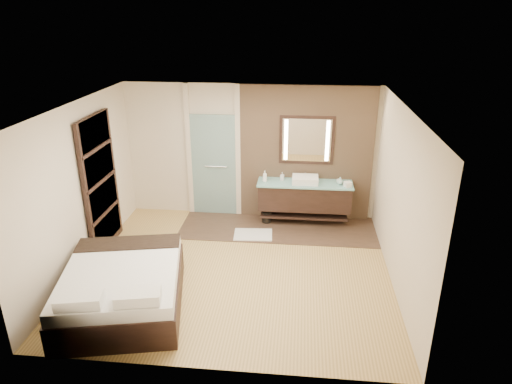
# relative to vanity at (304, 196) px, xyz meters

# --- Properties ---
(floor) EXTENTS (5.00, 5.00, 0.00)m
(floor) POSITION_rel_vanity_xyz_m (-1.10, -1.92, -0.58)
(floor) COLOR #A07C43
(floor) RESTS_ON ground
(tile_strip) EXTENTS (3.80, 1.30, 0.01)m
(tile_strip) POSITION_rel_vanity_xyz_m (-0.50, -0.32, -0.57)
(tile_strip) COLOR #3C2B20
(tile_strip) RESTS_ON floor
(stone_wall) EXTENTS (2.60, 0.08, 2.70)m
(stone_wall) POSITION_rel_vanity_xyz_m (0.00, 0.29, 0.77)
(stone_wall) COLOR #A07A5B
(stone_wall) RESTS_ON floor
(vanity) EXTENTS (1.85, 0.55, 0.88)m
(vanity) POSITION_rel_vanity_xyz_m (0.00, 0.00, 0.00)
(vanity) COLOR black
(vanity) RESTS_ON stone_wall
(mirror_unit) EXTENTS (1.06, 0.04, 0.96)m
(mirror_unit) POSITION_rel_vanity_xyz_m (0.00, 0.24, 1.07)
(mirror_unit) COLOR black
(mirror_unit) RESTS_ON stone_wall
(frosted_door) EXTENTS (1.10, 0.12, 2.70)m
(frosted_door) POSITION_rel_vanity_xyz_m (-1.85, 0.28, 0.56)
(frosted_door) COLOR #B8E9E8
(frosted_door) RESTS_ON floor
(shoji_partition) EXTENTS (0.06, 1.20, 2.40)m
(shoji_partition) POSITION_rel_vanity_xyz_m (-3.53, -1.32, 0.63)
(shoji_partition) COLOR black
(shoji_partition) RESTS_ON floor
(bed) EXTENTS (1.99, 2.31, 0.78)m
(bed) POSITION_rel_vanity_xyz_m (-2.56, -3.08, -0.26)
(bed) COLOR black
(bed) RESTS_ON floor
(bath_mat) EXTENTS (0.75, 0.55, 0.02)m
(bath_mat) POSITION_rel_vanity_xyz_m (-0.95, -0.67, -0.56)
(bath_mat) COLOR white
(bath_mat) RESTS_ON floor
(waste_bin) EXTENTS (0.21, 0.21, 0.24)m
(waste_bin) POSITION_rel_vanity_xyz_m (-0.74, -0.07, -0.46)
(waste_bin) COLOR black
(waste_bin) RESTS_ON floor
(tissue_box) EXTENTS (0.16, 0.16, 0.10)m
(tissue_box) POSITION_rel_vanity_xyz_m (0.81, -0.15, 0.33)
(tissue_box) COLOR white
(tissue_box) RESTS_ON vanity
(soap_bottle_a) EXTENTS (0.10, 0.10, 0.22)m
(soap_bottle_a) POSITION_rel_vanity_xyz_m (-0.79, -0.03, 0.40)
(soap_bottle_a) COLOR white
(soap_bottle_a) RESTS_ON vanity
(soap_bottle_b) EXTENTS (0.08, 0.08, 0.16)m
(soap_bottle_b) POSITION_rel_vanity_xyz_m (-0.45, 0.09, 0.36)
(soap_bottle_b) COLOR #B2B2B2
(soap_bottle_b) RESTS_ON vanity
(soap_bottle_c) EXTENTS (0.13, 0.13, 0.15)m
(soap_bottle_c) POSITION_rel_vanity_xyz_m (0.67, -0.03, 0.36)
(soap_bottle_c) COLOR #AAD6D6
(soap_bottle_c) RESTS_ON vanity
(cup) EXTENTS (0.12, 0.12, 0.09)m
(cup) POSITION_rel_vanity_xyz_m (0.66, 0.02, 0.33)
(cup) COLOR white
(cup) RESTS_ON vanity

